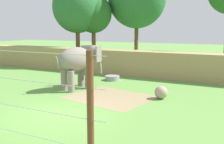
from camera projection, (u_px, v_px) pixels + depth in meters
name	position (u px, v px, depth m)	size (l,w,h in m)	color
ground_plane	(59.00, 115.00, 12.21)	(120.00, 120.00, 0.00)	#609342
dirt_patch	(110.00, 97.00, 15.30)	(4.56, 3.79, 0.01)	#937F5B
embankment_wall	(145.00, 64.00, 21.93)	(36.00, 1.80, 2.07)	tan
elephant	(79.00, 61.00, 17.17)	(2.09, 3.65, 2.79)	gray
enrichment_ball	(161.00, 92.00, 14.90)	(0.73, 0.73, 0.73)	gray
water_tub	(112.00, 78.00, 20.25)	(1.10, 1.10, 0.35)	gray
tree_far_left	(93.00, 14.00, 28.22)	(3.89, 3.89, 7.48)	brown
tree_right_of_centre	(77.00, 7.00, 27.86)	(5.13, 5.13, 8.80)	brown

